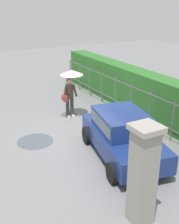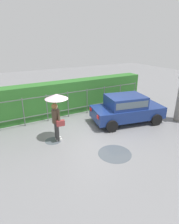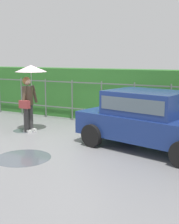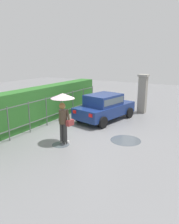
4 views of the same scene
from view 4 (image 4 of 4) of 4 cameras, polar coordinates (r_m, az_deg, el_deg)
ground_plane at (r=10.40m, az=-0.36°, el=-5.42°), size 40.00×40.00×0.00m
car at (r=12.24m, az=3.92°, el=1.56°), size 3.96×2.44×1.48m
pedestrian at (r=8.87m, az=-6.90°, el=1.34°), size 0.97×0.97×2.09m
gate_pillar at (r=14.15m, az=13.68°, el=4.75°), size 0.60×0.60×2.42m
fence_section at (r=11.00m, az=-13.24°, el=-0.18°), size 10.94×0.05×1.50m
hedge_row at (r=11.48m, az=-16.00°, el=0.89°), size 11.89×0.90×1.90m
puddle_near at (r=9.63m, az=9.40°, el=-7.28°), size 1.31×1.31×0.00m
puddle_far at (r=9.14m, az=-7.52°, el=-8.43°), size 0.71×0.71×0.00m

